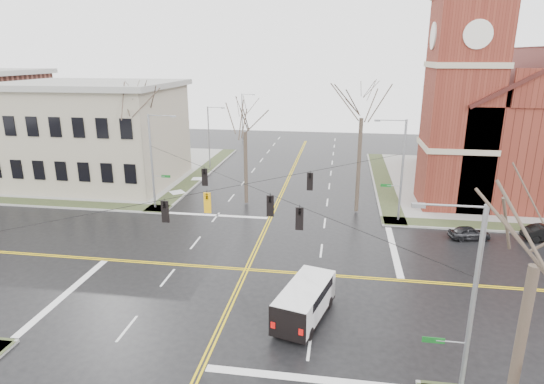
# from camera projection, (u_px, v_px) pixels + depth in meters

# --- Properties ---
(ground) EXTENTS (120.00, 120.00, 0.00)m
(ground) POSITION_uv_depth(u_px,v_px,m) (247.00, 269.00, 31.69)
(ground) COLOR black
(ground) RESTS_ON ground
(sidewalks) EXTENTS (80.00, 80.00, 0.17)m
(sidewalks) POSITION_uv_depth(u_px,v_px,m) (247.00, 268.00, 31.67)
(sidewalks) COLOR gray
(sidewalks) RESTS_ON ground
(road_markings) EXTENTS (100.00, 100.00, 0.01)m
(road_markings) POSITION_uv_depth(u_px,v_px,m) (247.00, 269.00, 31.69)
(road_markings) COLOR gold
(road_markings) RESTS_ON ground
(church) EXTENTS (24.28, 27.48, 27.50)m
(church) POSITION_uv_depth(u_px,v_px,m) (517.00, 112.00, 49.05)
(church) COLOR maroon
(church) RESTS_ON ground
(civic_building_a) EXTENTS (18.00, 14.00, 11.00)m
(civic_building_a) POSITION_uv_depth(u_px,v_px,m) (95.00, 135.00, 52.24)
(civic_building_a) COLOR #A0997F
(civic_building_a) RESTS_ON ground
(signal_pole_ne) EXTENTS (2.75, 0.22, 9.00)m
(signal_pole_ne) POSITION_uv_depth(u_px,v_px,m) (400.00, 168.00, 39.47)
(signal_pole_ne) COLOR gray
(signal_pole_ne) RESTS_ON ground
(signal_pole_nw) EXTENTS (2.75, 0.22, 9.00)m
(signal_pole_nw) POSITION_uv_depth(u_px,v_px,m) (153.00, 159.00, 42.79)
(signal_pole_nw) COLOR gray
(signal_pole_nw) RESTS_ON ground
(signal_pole_se) EXTENTS (2.75, 0.22, 9.00)m
(signal_pole_se) POSITION_uv_depth(u_px,v_px,m) (468.00, 306.00, 17.72)
(signal_pole_se) COLOR gray
(signal_pole_se) RESTS_ON ground
(span_wires) EXTENTS (23.02, 23.02, 0.03)m
(span_wires) POSITION_uv_depth(u_px,v_px,m) (245.00, 184.00, 29.89)
(span_wires) COLOR black
(span_wires) RESTS_ON ground
(traffic_signals) EXTENTS (8.21, 8.26, 1.30)m
(traffic_signals) POSITION_uv_depth(u_px,v_px,m) (243.00, 198.00, 29.48)
(traffic_signals) COLOR black
(traffic_signals) RESTS_ON ground
(streetlight_north_a) EXTENTS (2.30, 0.20, 8.00)m
(streetlight_north_a) POSITION_uv_depth(u_px,v_px,m) (210.00, 135.00, 58.44)
(streetlight_north_a) COLOR gray
(streetlight_north_a) RESTS_ON ground
(streetlight_north_b) EXTENTS (2.30, 0.20, 8.00)m
(streetlight_north_b) POSITION_uv_depth(u_px,v_px,m) (243.00, 115.00, 77.36)
(streetlight_north_b) COLOR gray
(streetlight_north_b) RESTS_ON ground
(cargo_van) EXTENTS (3.37, 5.65, 2.02)m
(cargo_van) POSITION_uv_depth(u_px,v_px,m) (306.00, 298.00, 25.60)
(cargo_van) COLOR white
(cargo_van) RESTS_ON ground
(parked_car_a) EXTENTS (3.40, 1.89, 1.09)m
(parked_car_a) POSITION_uv_depth(u_px,v_px,m) (469.00, 233.00, 36.75)
(parked_car_a) COLOR black
(parked_car_a) RESTS_ON ground
(tree_nw_far) EXTENTS (4.00, 4.00, 12.77)m
(tree_nw_far) POSITION_uv_depth(u_px,v_px,m) (138.00, 110.00, 44.31)
(tree_nw_far) COLOR #3D3027
(tree_nw_far) RESTS_ON ground
(tree_nw_near) EXTENTS (4.00, 4.00, 10.64)m
(tree_nw_near) POSITION_uv_depth(u_px,v_px,m) (245.00, 127.00, 43.42)
(tree_nw_near) COLOR #3D3027
(tree_nw_near) RESTS_ON ground
(tree_ne) EXTENTS (4.00, 4.00, 13.18)m
(tree_ne) POSITION_uv_depth(u_px,v_px,m) (362.00, 112.00, 40.44)
(tree_ne) COLOR #3D3027
(tree_ne) RESTS_ON ground
(tree_se) EXTENTS (4.00, 4.00, 11.68)m
(tree_se) POSITION_uv_depth(u_px,v_px,m) (537.00, 251.00, 14.28)
(tree_se) COLOR #3D3027
(tree_se) RESTS_ON ground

